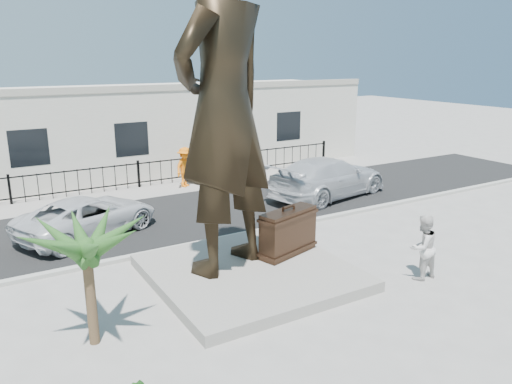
% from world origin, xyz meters
% --- Properties ---
extents(ground, '(100.00, 100.00, 0.00)m').
position_xyz_m(ground, '(0.00, 0.00, 0.00)').
color(ground, '#9E9991').
rests_on(ground, ground).
extents(street, '(40.00, 7.00, 0.01)m').
position_xyz_m(street, '(0.00, 8.00, 0.01)').
color(street, black).
rests_on(street, ground).
extents(curb, '(40.00, 0.25, 0.12)m').
position_xyz_m(curb, '(0.00, 4.50, 0.06)').
color(curb, '#A5A399').
rests_on(curb, ground).
extents(far_sidewalk, '(40.00, 2.50, 0.02)m').
position_xyz_m(far_sidewalk, '(0.00, 12.00, 0.01)').
color(far_sidewalk, '#9E9991').
rests_on(far_sidewalk, ground).
extents(plinth, '(5.20, 5.20, 0.30)m').
position_xyz_m(plinth, '(-0.50, 1.50, 0.15)').
color(plinth, gray).
rests_on(plinth, ground).
extents(fence, '(22.00, 0.10, 1.20)m').
position_xyz_m(fence, '(0.00, 12.80, 0.60)').
color(fence, black).
rests_on(fence, ground).
extents(building, '(28.00, 7.00, 4.40)m').
position_xyz_m(building, '(0.00, 17.00, 2.20)').
color(building, silver).
rests_on(building, ground).
extents(statue, '(3.74, 3.12, 8.77)m').
position_xyz_m(statue, '(-1.01, 1.94, 4.69)').
color(statue, black).
rests_on(statue, plinth).
extents(suitcase, '(2.03, 1.14, 1.36)m').
position_xyz_m(suitcase, '(0.99, 1.80, 0.98)').
color(suitcase, '#342216').
rests_on(suitcase, plinth).
extents(tourist, '(0.91, 0.71, 1.84)m').
position_xyz_m(tourist, '(3.57, -0.97, 0.92)').
color(tourist, silver).
rests_on(tourist, ground).
extents(car_white, '(5.44, 4.10, 1.37)m').
position_xyz_m(car_white, '(-3.56, 7.31, 0.70)').
color(car_white, silver).
rests_on(car_white, street).
extents(car_silver, '(6.38, 3.59, 1.74)m').
position_xyz_m(car_silver, '(6.66, 6.98, 0.88)').
color(car_silver, silver).
rests_on(car_silver, street).
extents(worker, '(1.40, 1.23, 1.88)m').
position_xyz_m(worker, '(1.93, 11.77, 0.96)').
color(worker, orange).
rests_on(worker, far_sidewalk).
extents(palm_tree, '(1.80, 1.80, 3.20)m').
position_xyz_m(palm_tree, '(-5.05, 0.36, 0.00)').
color(palm_tree, '#244C1B').
rests_on(palm_tree, ground).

